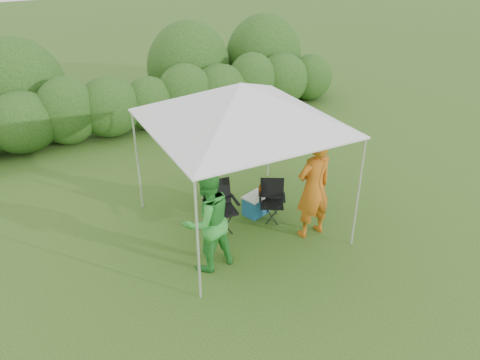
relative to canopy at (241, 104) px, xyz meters
name	(u,v)px	position (x,y,z in m)	size (l,w,h in m)	color
ground	(253,238)	(0.00, -0.50, -2.46)	(70.00, 70.00, 0.00)	#3C611F
hedge	(149,101)	(0.00, 5.50, -1.64)	(12.43, 1.53, 1.80)	#2C551A
canopy	(241,104)	(0.00, 0.00, 0.00)	(3.10, 3.10, 2.83)	silver
chair_right	(272,197)	(0.66, -0.05, -2.01)	(0.63, 0.61, 0.81)	black
chair_left	(220,203)	(-0.39, 0.11, -1.92)	(0.63, 0.58, 0.95)	black
man	(314,187)	(1.02, -0.87, -1.47)	(0.72, 0.48, 1.99)	#C05F15
woman	(207,220)	(-1.06, -0.84, -1.55)	(0.89, 0.69, 1.83)	green
cooler	(256,204)	(0.46, 0.20, -2.25)	(0.59, 0.51, 0.42)	#206093
bottle	(260,190)	(0.52, 0.16, -1.91)	(0.07, 0.07, 0.26)	#592D0C
lawn_toy	(299,135)	(3.32, 2.89, -2.34)	(0.52, 0.44, 0.26)	yellow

